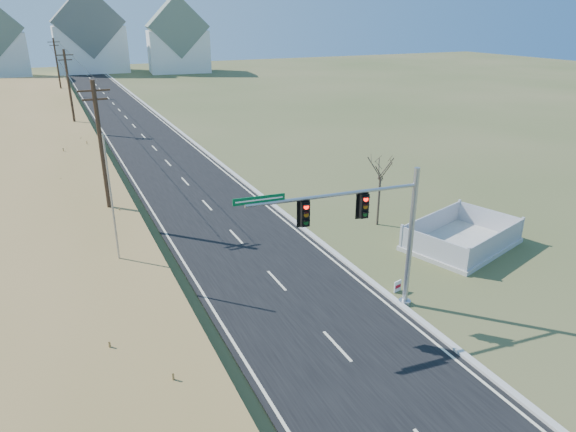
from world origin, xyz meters
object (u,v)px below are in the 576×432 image
object	(u,v)px
flagpole	(115,226)
open_sign	(398,286)
fence_enclosure	(461,241)
bare_tree	(381,166)
traffic_signal_mast	(375,228)

from	to	relation	value
flagpole	open_sign	bearing A→B (deg)	-29.33
fence_enclosure	bare_tree	size ratio (longest dim) A/B	1.56
traffic_signal_mast	bare_tree	distance (m)	10.42
traffic_signal_mast	flagpole	distance (m)	12.32
open_sign	bare_tree	xyz separation A→B (m)	(3.96, 7.51, 3.52)
traffic_signal_mast	bare_tree	xyz separation A→B (m)	(6.15, 8.41, -0.25)
flagpole	bare_tree	bearing A→B (deg)	3.07
open_sign	fence_enclosure	bearing A→B (deg)	9.89
traffic_signal_mast	flagpole	bearing A→B (deg)	146.91
traffic_signal_mast	fence_enclosure	distance (m)	10.14
open_sign	bare_tree	bearing A→B (deg)	49.14
traffic_signal_mast	open_sign	xyz separation A→B (m)	(2.19, 0.89, -3.77)
traffic_signal_mast	flagpole	world-z (taller)	flagpole
traffic_signal_mast	bare_tree	bearing A→B (deg)	58.71
open_sign	flagpole	xyz separation A→B (m)	(-11.86, 6.67, 2.69)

